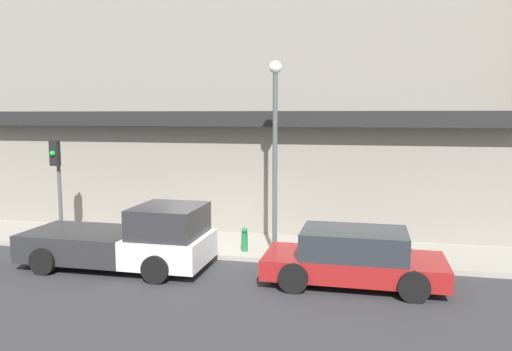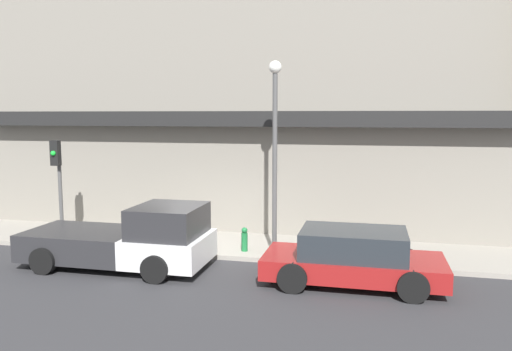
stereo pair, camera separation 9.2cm
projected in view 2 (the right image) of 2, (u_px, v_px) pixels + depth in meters
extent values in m
plane|color=#2D2D30|center=(201.00, 259.00, 14.46)|extent=(80.00, 80.00, 0.00)
cube|color=gray|center=(216.00, 244.00, 15.83)|extent=(36.00, 2.87, 0.13)
cube|color=gray|center=(239.00, 90.00, 18.07)|extent=(19.80, 3.00, 10.09)
cube|color=black|center=(225.00, 119.00, 16.45)|extent=(18.22, 0.60, 0.50)
cube|color=silver|center=(169.00, 249.00, 13.30)|extent=(2.03, 2.07, 0.74)
cube|color=#262628|center=(169.00, 221.00, 13.20)|extent=(1.73, 1.90, 0.79)
cube|color=#262628|center=(84.00, 243.00, 13.86)|extent=(3.05, 2.07, 0.74)
cylinder|color=black|center=(185.00, 248.00, 14.31)|extent=(0.71, 0.22, 0.71)
cylinder|color=black|center=(155.00, 269.00, 12.31)|extent=(0.71, 0.22, 0.71)
cylinder|color=black|center=(87.00, 241.00, 15.02)|extent=(0.71, 0.22, 0.71)
cylinder|color=black|center=(43.00, 261.00, 13.02)|extent=(0.71, 0.22, 0.71)
cube|color=maroon|center=(353.00, 266.00, 12.23)|extent=(4.36, 1.88, 0.49)
cube|color=#23282D|center=(353.00, 243.00, 12.16)|extent=(2.53, 1.69, 0.65)
cylinder|color=black|center=(407.00, 263.00, 12.85)|extent=(0.71, 0.22, 0.71)
cylinder|color=black|center=(413.00, 287.00, 11.03)|extent=(0.71, 0.22, 0.71)
cylinder|color=black|center=(303.00, 256.00, 13.46)|extent=(0.71, 0.22, 0.71)
cylinder|color=black|center=(292.00, 278.00, 11.64)|extent=(0.71, 0.22, 0.71)
cylinder|color=#196633|center=(245.00, 242.00, 14.75)|extent=(0.19, 0.19, 0.55)
sphere|color=#196633|center=(244.00, 230.00, 14.70)|extent=(0.18, 0.18, 0.18)
cylinder|color=#4C4C4C|center=(275.00, 166.00, 14.17)|extent=(0.14, 0.14, 5.15)
sphere|color=silver|center=(275.00, 67.00, 13.84)|extent=(0.36, 0.36, 0.36)
cylinder|color=#4C4C4C|center=(60.00, 190.00, 16.09)|extent=(0.12, 0.12, 3.21)
cube|color=black|center=(55.00, 153.00, 15.79)|extent=(0.28, 0.20, 0.80)
sphere|color=green|center=(53.00, 153.00, 15.68)|extent=(0.16, 0.16, 0.16)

